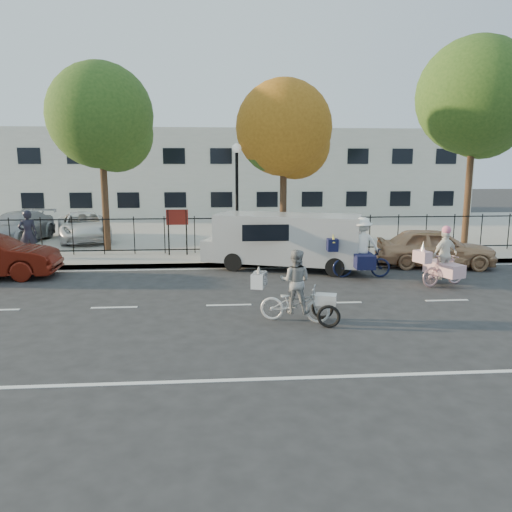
{
  "coord_description": "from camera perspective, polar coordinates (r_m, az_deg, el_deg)",
  "views": [
    {
      "loc": [
        -0.26,
        -12.82,
        3.7
      ],
      "look_at": [
        0.82,
        1.2,
        1.1
      ],
      "focal_mm": 35.0,
      "sensor_mm": 36.0,
      "label": 1
    }
  ],
  "objects": [
    {
      "name": "lot_car_d",
      "position": [
        23.31,
        2.0,
        3.27
      ],
      "size": [
        1.79,
        3.8,
        1.26
      ],
      "primitive_type": "imported",
      "rotation": [
        0.0,
        0.0,
        -0.08
      ],
      "color": "#9D9EA4",
      "rests_on": "parking_lot"
    },
    {
      "name": "tree_west",
      "position": [
        21.55,
        -16.91,
        14.54
      ],
      "size": [
        4.2,
        4.2,
        7.7
      ],
      "color": "#442D1D",
      "rests_on": "ground"
    },
    {
      "name": "sidewalk",
      "position": [
        19.27,
        -3.54,
        -0.39
      ],
      "size": [
        60.0,
        2.2,
        0.15
      ],
      "primitive_type": "cube",
      "color": "#A8A399",
      "rests_on": "ground"
    },
    {
      "name": "lot_car_a",
      "position": [
        25.25,
        -25.62,
        2.96
      ],
      "size": [
        2.47,
        4.99,
        1.39
      ],
      "primitive_type": "imported",
      "rotation": [
        0.0,
        0.0,
        -0.11
      ],
      "color": "#9A9CA1",
      "rests_on": "parking_lot"
    },
    {
      "name": "gold_sedan",
      "position": [
        19.26,
        19.78,
        0.92
      ],
      "size": [
        4.4,
        2.39,
        1.42
      ],
      "primitive_type": "imported",
      "rotation": [
        0.0,
        0.0,
        1.39
      ],
      "color": "tan",
      "rests_on": "ground"
    },
    {
      "name": "road_markings",
      "position": [
        13.35,
        -3.12,
        -5.61
      ],
      "size": [
        60.0,
        9.52,
        0.01
      ],
      "primitive_type": null,
      "color": "silver",
      "rests_on": "ground"
    },
    {
      "name": "curb",
      "position": [
        18.24,
        -3.49,
        -1.01
      ],
      "size": [
        60.0,
        0.1,
        0.15
      ],
      "primitive_type": "cube",
      "color": "#A8A399",
      "rests_on": "ground"
    },
    {
      "name": "white_van",
      "position": [
        17.68,
        3.34,
        1.93
      ],
      "size": [
        5.93,
        3.4,
        1.95
      ],
      "rotation": [
        0.0,
        0.0,
        -0.33
      ],
      "color": "silver",
      "rests_on": "ground"
    },
    {
      "name": "lot_car_b",
      "position": [
        24.84,
        -19.11,
        3.22
      ],
      "size": [
        3.55,
        5.2,
        1.32
      ],
      "primitive_type": "imported",
      "rotation": [
        0.0,
        0.0,
        0.31
      ],
      "color": "white",
      "rests_on": "parking_lot"
    },
    {
      "name": "tree_east",
      "position": [
        23.82,
        23.98,
        15.76
      ],
      "size": [
        4.87,
        4.87,
        8.93
      ],
      "color": "#442D1D",
      "rests_on": "ground"
    },
    {
      "name": "ground",
      "position": [
        13.35,
        -3.12,
        -5.63
      ],
      "size": [
        120.0,
        120.0,
        0.0
      ],
      "primitive_type": "plane",
      "color": "#333334"
    },
    {
      "name": "unicorn_bike",
      "position": [
        16.32,
        20.63,
        -0.84
      ],
      "size": [
        1.89,
        1.37,
        1.87
      ],
      "rotation": [
        0.0,
        0.0,
        1.9
      ],
      "color": "#CE9DA2",
      "rests_on": "ground"
    },
    {
      "name": "bull_bike",
      "position": [
        16.75,
        11.89,
        0.26
      ],
      "size": [
        2.15,
        1.47,
        1.99
      ],
      "rotation": [
        0.0,
        0.0,
        1.52
      ],
      "color": "#0F1432",
      "rests_on": "ground"
    },
    {
      "name": "iron_fence",
      "position": [
        20.22,
        -3.62,
        2.49
      ],
      "size": [
        58.0,
        0.06,
        1.5
      ],
      "primitive_type": null,
      "color": "black",
      "rests_on": "sidewalk"
    },
    {
      "name": "street_sign",
      "position": [
        19.82,
        -8.99,
        3.73
      ],
      "size": [
        0.85,
        0.06,
        1.8
      ],
      "color": "black",
      "rests_on": "sidewalk"
    },
    {
      "name": "pedestrian",
      "position": [
        20.96,
        -24.61,
        2.31
      ],
      "size": [
        0.79,
        0.67,
        1.84
      ],
      "primitive_type": "imported",
      "rotation": [
        0.0,
        0.0,
        3.56
      ],
      "color": "black",
      "rests_on": "sidewalk"
    },
    {
      "name": "parking_lot",
      "position": [
        28.06,
        -3.83,
        3.03
      ],
      "size": [
        60.0,
        15.6,
        0.15
      ],
      "primitive_type": "cube",
      "color": "#A8A399",
      "rests_on": "ground"
    },
    {
      "name": "tree_mid",
      "position": [
        20.57,
        3.58,
        13.89
      ],
      "size": [
        3.84,
        3.84,
        7.05
      ],
      "color": "#442D1D",
      "rests_on": "ground"
    },
    {
      "name": "building",
      "position": [
        37.83,
        -4.06,
        9.39
      ],
      "size": [
        34.0,
        10.0,
        6.0
      ],
      "primitive_type": "cube",
      "color": "silver",
      "rests_on": "ground"
    },
    {
      "name": "lamppost",
      "position": [
        19.65,
        -2.2,
        8.75
      ],
      "size": [
        0.36,
        0.36,
        4.33
      ],
      "color": "black",
      "rests_on": "sidewalk"
    },
    {
      "name": "zebra_trike",
      "position": [
        11.87,
        4.51,
        -4.35
      ],
      "size": [
        2.03,
        1.22,
        1.74
      ],
      "rotation": [
        0.0,
        0.0,
        1.28
      ],
      "color": "silver",
      "rests_on": "ground"
    }
  ]
}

